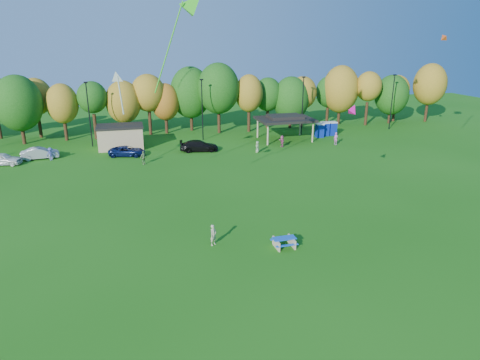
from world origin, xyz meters
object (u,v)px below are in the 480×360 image
object	(u,v)px
porta_potties	(326,129)
car_b	(40,153)
car_a	(2,159)
picnic_table	(284,242)
car_d	(199,146)
car_c	(127,151)
kite_flyer	(213,235)

from	to	relation	value
porta_potties	car_b	bearing A→B (deg)	-175.77
car_b	car_a	bearing A→B (deg)	108.31
picnic_table	car_b	size ratio (longest dim) A/B	0.39
car_a	car_b	distance (m)	4.42
car_b	car_d	bearing A→B (deg)	-100.35
porta_potties	car_c	size ratio (longest dim) A/B	0.80
porta_potties	car_d	xyz separation A→B (m)	(-20.91, -4.34, -0.34)
kite_flyer	car_a	size ratio (longest dim) A/B	0.36
picnic_table	porta_potties	bearing A→B (deg)	58.72
car_c	car_a	bearing A→B (deg)	105.32
kite_flyer	car_a	xyz separation A→B (m)	(-20.78, 27.35, -0.05)
car_a	porta_potties	bearing A→B (deg)	-74.86
car_a	picnic_table	bearing A→B (deg)	-129.41
car_c	car_d	distance (m)	9.56
car_c	car_b	bearing A→B (deg)	96.15
car_a	car_c	size ratio (longest dim) A/B	0.96
kite_flyer	car_b	distance (m)	33.69
porta_potties	car_b	distance (m)	41.39
car_b	car_d	world-z (taller)	car_d
car_a	car_d	distance (m)	24.37
kite_flyer	car_b	bearing A→B (deg)	81.21
car_d	picnic_table	bearing A→B (deg)	-169.15
kite_flyer	car_a	distance (m)	34.35
picnic_table	car_b	distance (m)	37.80
porta_potties	car_a	xyz separation A→B (m)	(-45.28, -4.92, -0.33)
porta_potties	car_c	distance (m)	30.80
car_a	car_c	distance (m)	14.81
kite_flyer	car_d	bearing A→B (deg)	44.04
picnic_table	car_a	size ratio (longest dim) A/B	0.39
porta_potties	car_c	xyz separation A→B (m)	(-30.48, -4.43, -0.45)
car_a	car_d	xyz separation A→B (m)	(24.36, 0.57, -0.01)
kite_flyer	car_c	bearing A→B (deg)	63.47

